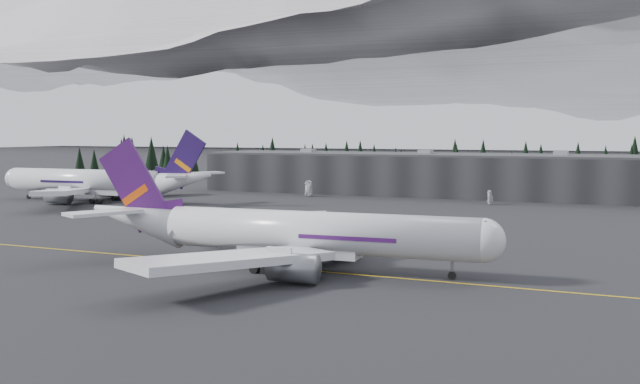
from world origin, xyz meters
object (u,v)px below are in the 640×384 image
at_px(gse_vehicle_b, 490,202).
at_px(jet_parked, 102,182).
at_px(gse_vehicle_a, 309,194).
at_px(jet_main, 282,232).
at_px(terminal, 457,175).

bearing_deg(gse_vehicle_b, jet_parked, -100.35).
bearing_deg(gse_vehicle_a, jet_main, -62.79).
distance_m(jet_main, gse_vehicle_b, 101.82).
xyz_separation_m(terminal, jet_main, (3.66, -126.77, -1.12)).
bearing_deg(terminal, jet_main, -88.35).
bearing_deg(jet_main, jet_parked, 138.88).
height_order(jet_parked, gse_vehicle_b, jet_parked).
distance_m(jet_parked, gse_vehicle_b, 105.50).
bearing_deg(jet_parked, gse_vehicle_b, -163.15).
height_order(jet_main, jet_parked, jet_parked).
height_order(terminal, gse_vehicle_a, terminal).
bearing_deg(gse_vehicle_b, terminal, -179.93).
height_order(jet_parked, gse_vehicle_a, jet_parked).
relative_size(jet_main, gse_vehicle_b, 16.02).
height_order(jet_main, gse_vehicle_b, jet_main).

